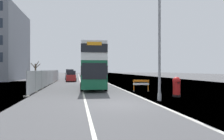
% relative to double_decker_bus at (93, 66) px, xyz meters
% --- Properties ---
extents(ground, '(140.00, 280.00, 0.10)m').
position_rel_double_decker_bus_xyz_m(ground, '(1.24, -11.42, -2.72)').
color(ground, '#4C4C4F').
extents(double_decker_bus, '(3.27, 11.31, 5.02)m').
position_rel_double_decker_bus_xyz_m(double_decker_bus, '(0.00, 0.00, 0.00)').
color(double_decker_bus, '#145638').
rests_on(double_decker_bus, ground).
extents(lamppost_foreground, '(0.29, 0.70, 9.20)m').
position_rel_double_decker_bus_xyz_m(lamppost_foreground, '(3.88, -10.72, 1.69)').
color(lamppost_foreground, gray).
rests_on(lamppost_foreground, ground).
extents(red_pillar_postbox, '(0.67, 0.67, 1.64)m').
position_rel_double_decker_bus_xyz_m(red_pillar_postbox, '(6.14, -8.95, -1.77)').
color(red_pillar_postbox, black).
rests_on(red_pillar_postbox, ground).
extents(roadworks_barrier, '(1.65, 0.77, 1.19)m').
position_rel_double_decker_bus_xyz_m(roadworks_barrier, '(4.49, -4.66, -1.92)').
color(roadworks_barrier, orange).
rests_on(roadworks_barrier, ground).
extents(construction_site_fence, '(0.44, 27.40, 2.17)m').
position_rel_double_decker_bus_xyz_m(construction_site_fence, '(-6.00, 6.54, -1.63)').
color(construction_site_fence, '#A8AAAD').
rests_on(construction_site_fence, ground).
extents(car_oncoming_near, '(1.90, 4.43, 2.06)m').
position_rel_double_decker_bus_xyz_m(car_oncoming_near, '(-3.04, 14.58, -1.71)').
color(car_oncoming_near, maroon).
rests_on(car_oncoming_near, ground).
extents(car_receding_mid, '(1.96, 4.51, 2.32)m').
position_rel_double_decker_bus_xyz_m(car_receding_mid, '(-3.59, 22.35, -1.58)').
color(car_receding_mid, slate).
rests_on(car_receding_mid, ground).
extents(car_receding_far, '(2.07, 4.09, 2.03)m').
position_rel_double_decker_bus_xyz_m(car_receding_far, '(-3.95, 29.69, -1.71)').
color(car_receding_far, navy).
rests_on(car_receding_far, ground).
extents(car_far_side, '(2.08, 4.08, 2.22)m').
position_rel_double_decker_bus_xyz_m(car_far_side, '(0.08, 39.01, -1.63)').
color(car_far_side, slate).
rests_on(car_far_side, ground).
extents(bare_tree_far_verge_near, '(2.34, 3.39, 4.49)m').
position_rel_double_decker_bus_xyz_m(bare_tree_far_verge_near, '(-12.99, 32.05, -0.37)').
color(bare_tree_far_verge_near, '#4C3D2D').
rests_on(bare_tree_far_verge_near, ground).
extents(bare_tree_far_verge_mid, '(2.73, 2.83, 5.03)m').
position_rel_double_decker_bus_xyz_m(bare_tree_far_verge_mid, '(-15.51, 26.46, -0.03)').
color(bare_tree_far_verge_mid, '#4C3D2D').
rests_on(bare_tree_far_verge_mid, ground).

